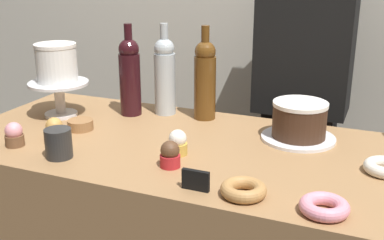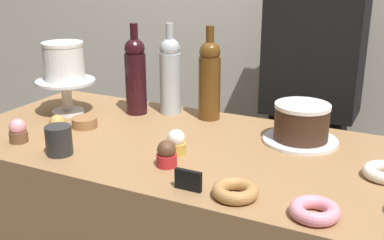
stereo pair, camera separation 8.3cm
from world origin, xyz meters
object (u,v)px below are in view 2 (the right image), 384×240
at_px(wine_bottle_clear, 170,74).
at_px(cupcake_chocolate, 167,154).
at_px(wine_bottle_dark_red, 136,74).
at_px(coffee_cup_ceramic, 59,140).
at_px(cake_stand_pedestal, 66,91).
at_px(cupcake_vanilla, 176,143).
at_px(cupcake_caramel, 58,127).
at_px(price_sign_chalkboard, 188,180).
at_px(cupcake_strawberry, 18,131).
at_px(barista_figure, 309,115).
at_px(chocolate_round_cake, 302,122).
at_px(donut_maple, 235,191).
at_px(donut_pink, 315,211).
at_px(wine_bottle_amber, 209,79).
at_px(white_layer_cake, 64,61).
at_px(cookie_stack, 85,123).

xyz_separation_m(wine_bottle_clear, cupcake_chocolate, (0.22, -0.42, -0.11)).
relative_size(wine_bottle_dark_red, coffee_cup_ceramic, 3.83).
relative_size(cake_stand_pedestal, cupcake_vanilla, 2.83).
distance_m(cupcake_caramel, cupcake_vanilla, 0.40).
distance_m(wine_bottle_dark_red, cupcake_caramel, 0.35).
relative_size(cupcake_vanilla, price_sign_chalkboard, 1.06).
xyz_separation_m(wine_bottle_clear, cupcake_vanilla, (0.20, -0.34, -0.11)).
xyz_separation_m(cake_stand_pedestal, cupcake_strawberry, (0.05, -0.29, -0.05)).
bearing_deg(barista_figure, chocolate_round_cake, -80.60).
xyz_separation_m(chocolate_round_cake, cupcake_strawberry, (-0.78, -0.38, -0.03)).
relative_size(cake_stand_pedestal, chocolate_round_cake, 1.25).
height_order(chocolate_round_cake, cupcake_vanilla, chocolate_round_cake).
bearing_deg(wine_bottle_dark_red, donut_maple, -38.87).
relative_size(donut_pink, donut_maple, 1.00).
distance_m(cake_stand_pedestal, cupcake_strawberry, 0.30).
bearing_deg(donut_pink, chocolate_round_cake, 107.97).
bearing_deg(price_sign_chalkboard, wine_bottle_dark_red, 133.52).
distance_m(cake_stand_pedestal, cupcake_vanilla, 0.56).
distance_m(cupcake_strawberry, coffee_cup_ceramic, 0.18).
distance_m(wine_bottle_dark_red, price_sign_chalkboard, 0.66).
bearing_deg(price_sign_chalkboard, cupcake_caramel, 164.87).
distance_m(wine_bottle_amber, donut_maple, 0.61).
bearing_deg(coffee_cup_ceramic, donut_pink, -2.57).
distance_m(white_layer_cake, cupcake_caramel, 0.30).
height_order(chocolate_round_cake, cupcake_strawberry, chocolate_round_cake).
distance_m(white_layer_cake, cookie_stack, 0.25).
xyz_separation_m(wine_bottle_dark_red, cookie_stack, (-0.07, -0.21, -0.13)).
distance_m(chocolate_round_cake, cookie_stack, 0.71).
bearing_deg(wine_bottle_dark_red, white_layer_cake, -152.50).
distance_m(chocolate_round_cake, cupcake_caramel, 0.76).
xyz_separation_m(price_sign_chalkboard, barista_figure, (0.09, 0.91, -0.08)).
xyz_separation_m(wine_bottle_amber, coffee_cup_ceramic, (-0.25, -0.49, -0.10)).
relative_size(wine_bottle_amber, cupcake_vanilla, 4.38).
bearing_deg(price_sign_chalkboard, chocolate_round_cake, 69.58).
bearing_deg(price_sign_chalkboard, cupcake_strawberry, 174.46).
xyz_separation_m(donut_pink, donut_maple, (-0.19, 0.01, 0.00)).
distance_m(cupcake_strawberry, price_sign_chalkboard, 0.62).
bearing_deg(price_sign_chalkboard, barista_figure, 84.46).
distance_m(white_layer_cake, cupcake_vanilla, 0.58).
bearing_deg(cupcake_chocolate, cupcake_strawberry, -175.17).
bearing_deg(white_layer_cake, cupcake_chocolate, -24.49).
bearing_deg(donut_pink, cupcake_caramel, 170.62).
relative_size(cupcake_strawberry, donut_maple, 0.66).
relative_size(price_sign_chalkboard, coffee_cup_ceramic, 0.82).
xyz_separation_m(wine_bottle_dark_red, cupcake_chocolate, (0.33, -0.37, -0.11)).
bearing_deg(white_layer_cake, cupcake_strawberry, -79.75).
distance_m(white_layer_cake, wine_bottle_amber, 0.52).
xyz_separation_m(wine_bottle_clear, donut_maple, (0.45, -0.51, -0.13)).
relative_size(white_layer_cake, wine_bottle_dark_red, 0.44).
xyz_separation_m(cake_stand_pedestal, cupcake_chocolate, (0.55, -0.25, -0.05)).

